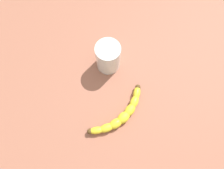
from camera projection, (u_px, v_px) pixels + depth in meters
The scene contains 3 objects.
wooden_tabletop at pixel (108, 94), 79.51cm from camera, with size 120.00×120.00×3.00cm, color #965A45.
banana at pixel (121, 115), 73.72cm from camera, with size 21.64×13.16×3.40cm.
smoothie_glass at pixel (108, 57), 76.56cm from camera, with size 8.51×8.51×11.65cm.
Camera 1 is at (21.68, 8.92, 77.56)cm, focal length 35.70 mm.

